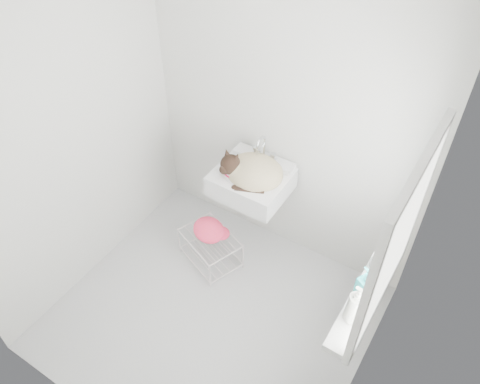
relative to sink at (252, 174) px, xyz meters
The scene contains 15 objects.
floor 1.13m from the sink, 81.46° to the right, with size 2.20×2.00×0.02m, color #B7B8B8.
back_wall 0.49m from the sink, 66.86° to the left, with size 2.20×0.02×2.50m, color silver.
right_wall 1.47m from the sink, 31.42° to the right, with size 0.02×2.00×2.50m, color silver.
left_wall 1.30m from the sink, 143.19° to the right, with size 0.02×2.00×2.50m, color silver.
window_glass 1.40m from the sink, 24.30° to the right, with size 0.01×0.80×1.00m, color white.
window_frame 1.39m from the sink, 24.57° to the right, with size 0.04×0.90×1.10m, color white.
windowsill 1.24m from the sink, 25.72° to the right, with size 0.16×0.88×0.04m, color white.
sink is the anchor object (origin of this frame).
faucet 0.23m from the sink, 90.00° to the left, with size 0.20×0.14×0.20m, color silver, non-canonical shape.
cat 0.05m from the sink, 54.76° to the right, with size 0.48×0.41×0.28m.
wire_rack 0.78m from the sink, 126.96° to the right, with size 0.46×0.32×0.28m, color silver.
towel 0.65m from the sink, 130.99° to the right, with size 0.29×0.20×0.12m, color #FB372C.
bottle_a 1.34m from the sink, 33.84° to the right, with size 0.09×0.09×0.24m, color silver.
bottle_b 1.25m from the sink, 26.94° to the right, with size 0.10×0.10×0.22m, color teal.
bottle_c 1.16m from the sink, 17.29° to the right, with size 0.12×0.12×0.16m, color silver.
Camera 1 is at (1.25, -1.57, 3.22)m, focal length 36.13 mm.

